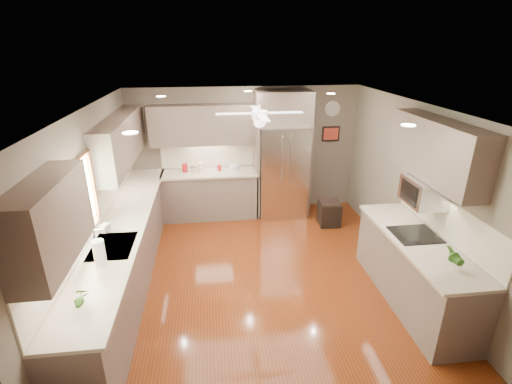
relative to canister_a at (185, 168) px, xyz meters
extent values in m
plane|color=#511E0A|center=(1.19, -2.25, -1.02)|extent=(5.00, 5.00, 0.00)
plane|color=white|center=(1.19, -2.25, 1.48)|extent=(5.00, 5.00, 0.00)
plane|color=#605549|center=(1.19, 0.25, 0.23)|extent=(4.50, 0.00, 4.50)
plane|color=#605549|center=(1.19, -4.75, 0.23)|extent=(4.50, 0.00, 4.50)
plane|color=#605549|center=(-1.06, -2.25, 0.23)|extent=(0.00, 5.00, 5.00)
plane|color=#605549|center=(3.44, -2.25, 0.23)|extent=(0.00, 5.00, 5.00)
cylinder|color=maroon|center=(0.00, 0.00, 0.00)|extent=(0.13, 0.13, 0.17)
cylinder|color=silver|center=(0.15, -0.04, -0.01)|extent=(0.10, 0.10, 0.13)
cylinder|color=beige|center=(0.31, -0.02, 0.01)|extent=(0.14, 0.14, 0.19)
cylinder|color=maroon|center=(0.66, -0.02, -0.02)|extent=(0.08, 0.08, 0.11)
imported|color=white|center=(-0.90, -2.42, 0.02)|extent=(0.12, 0.12, 0.20)
imported|color=#2D5D1A|center=(-0.76, -3.92, 0.05)|extent=(0.15, 0.11, 0.27)
imported|color=#2D5D1A|center=(3.11, -3.70, 0.07)|extent=(0.17, 0.14, 0.29)
imported|color=beige|center=(0.95, -0.02, -0.05)|extent=(0.23, 0.23, 0.05)
cube|color=brown|center=(-0.76, -2.10, -0.57)|extent=(0.60, 4.70, 0.90)
cube|color=#C5B29E|center=(-0.75, -2.10, -0.10)|extent=(0.65, 4.70, 0.04)
cube|color=beige|center=(-1.05, -2.10, 0.18)|extent=(0.02, 4.70, 0.50)
cube|color=brown|center=(0.46, -0.05, -0.57)|extent=(1.85, 0.60, 0.90)
cube|color=#C5B29E|center=(0.46, -0.07, -0.10)|extent=(1.85, 0.65, 0.04)
cube|color=beige|center=(0.46, 0.24, 0.18)|extent=(1.85, 0.02, 0.50)
cube|color=brown|center=(-0.90, -3.85, 0.81)|extent=(0.33, 1.20, 0.75)
cube|color=brown|center=(-0.90, -0.95, 0.81)|extent=(0.33, 2.40, 0.75)
cube|color=brown|center=(0.46, 0.08, 0.81)|extent=(2.15, 0.33, 0.75)
cube|color=brown|center=(3.27, -2.80, 1.01)|extent=(0.33, 1.70, 0.75)
cube|color=#BFF2B2|center=(-1.05, -2.75, 0.53)|extent=(0.01, 1.00, 0.80)
cube|color=brown|center=(-1.02, -2.75, 0.96)|extent=(0.05, 1.12, 0.06)
cube|color=brown|center=(-1.02, -2.75, 0.10)|extent=(0.05, 1.12, 0.06)
cube|color=brown|center=(-1.02, -3.28, 0.53)|extent=(0.05, 0.06, 0.80)
cube|color=brown|center=(-1.02, -2.22, 0.53)|extent=(0.05, 0.06, 0.80)
cube|color=silver|center=(-0.74, -2.75, -0.09)|extent=(0.50, 0.70, 0.03)
cube|color=#262626|center=(-0.74, -2.75, -0.13)|extent=(0.44, 0.62, 0.05)
cylinder|color=silver|center=(-0.94, -2.75, 0.03)|extent=(0.02, 0.02, 0.24)
cylinder|color=silver|center=(-0.88, -2.75, 0.15)|extent=(0.16, 0.02, 0.02)
cube|color=silver|center=(1.89, -0.11, -0.11)|extent=(0.92, 0.72, 1.82)
cube|color=black|center=(1.89, -0.45, -0.36)|extent=(0.88, 0.02, 0.02)
cube|color=black|center=(1.89, -0.46, 0.23)|extent=(0.01, 0.02, 1.00)
cylinder|color=silver|center=(1.81, -0.49, 0.23)|extent=(0.02, 0.02, 0.90)
cylinder|color=silver|center=(1.97, -0.49, 0.23)|extent=(0.02, 0.02, 0.90)
cube|color=brown|center=(1.89, -0.05, 1.12)|extent=(1.04, 0.60, 0.63)
cube|color=brown|center=(1.39, -0.05, -0.11)|extent=(0.06, 0.60, 1.82)
cube|color=brown|center=(2.39, -0.05, -0.11)|extent=(0.06, 0.60, 1.82)
cube|color=brown|center=(3.11, -3.05, -0.57)|extent=(0.65, 2.20, 0.90)
cube|color=#C5B29E|center=(3.10, -3.05, -0.10)|extent=(0.70, 2.20, 0.04)
cube|color=beige|center=(3.43, -3.05, 0.18)|extent=(0.02, 2.20, 0.50)
cube|color=black|center=(3.10, -2.95, -0.08)|extent=(0.56, 0.52, 0.01)
cube|color=silver|center=(3.22, -2.80, 0.46)|extent=(0.42, 0.55, 0.34)
cube|color=black|center=(3.01, -2.80, 0.46)|extent=(0.02, 0.40, 0.26)
cylinder|color=white|center=(1.19, -1.95, 1.44)|extent=(0.03, 0.03, 0.08)
cylinder|color=white|center=(1.19, -1.95, 1.34)|extent=(0.22, 0.22, 0.10)
sphere|color=white|center=(1.19, -1.95, 1.24)|extent=(0.16, 0.16, 0.16)
cube|color=white|center=(1.54, -1.95, 1.36)|extent=(0.48, 0.11, 0.01)
cube|color=white|center=(1.19, -1.60, 1.36)|extent=(0.11, 0.48, 0.01)
cube|color=white|center=(0.84, -1.95, 1.36)|extent=(0.48, 0.11, 0.01)
cube|color=white|center=(1.19, -2.30, 1.36)|extent=(0.11, 0.48, 0.01)
cylinder|color=white|center=(-0.21, -0.95, 1.47)|extent=(0.14, 0.14, 0.01)
cylinder|color=white|center=(2.49, -0.95, 1.47)|extent=(0.14, 0.14, 0.01)
cylinder|color=white|center=(-0.21, -3.45, 1.47)|extent=(0.14, 0.14, 0.01)
cylinder|color=white|center=(2.49, -3.45, 1.47)|extent=(0.14, 0.14, 0.01)
cylinder|color=white|center=(1.19, -0.45, 1.47)|extent=(0.14, 0.14, 0.01)
cylinder|color=white|center=(2.94, 0.23, 1.03)|extent=(0.30, 0.03, 0.30)
cylinder|color=silver|center=(2.94, 0.22, 1.03)|extent=(0.29, 0.00, 0.29)
cube|color=black|center=(2.94, 0.23, 0.53)|extent=(0.36, 0.03, 0.30)
cube|color=#A83321|center=(2.94, 0.21, 0.53)|extent=(0.30, 0.01, 0.24)
cube|color=black|center=(2.70, -0.73, -0.79)|extent=(0.40, 0.40, 0.43)
cube|color=black|center=(2.70, -0.73, -0.56)|extent=(0.38, 0.38, 0.03)
cylinder|color=white|center=(-0.78, -3.14, 0.06)|extent=(0.13, 0.13, 0.30)
cylinder|color=silver|center=(-0.78, -3.14, 0.07)|extent=(0.03, 0.03, 0.32)
camera|label=1|loc=(0.52, -6.92, 2.24)|focal=26.00mm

